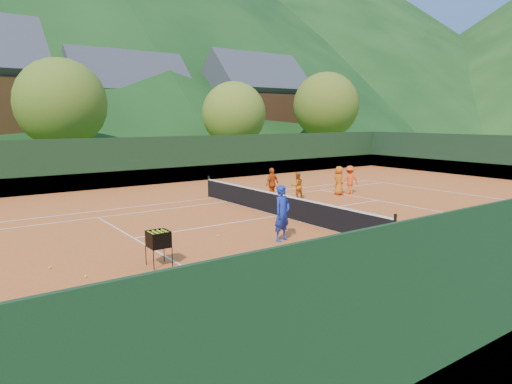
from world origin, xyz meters
TOP-DOWN VIEW (x-y plane):
  - ground at (0.00, 0.00)m, footprint 400.00×400.00m
  - clay_court at (0.00, 0.00)m, footprint 40.00×24.00m
  - mountain_far_right at (90.00, 150.00)m, footprint 260.00×260.00m
  - coach at (-2.41, -3.24)m, footprint 0.78×0.60m
  - student_a at (3.27, 2.61)m, footprint 0.77×0.65m
  - student_b at (2.18, 3.31)m, footprint 1.03×0.64m
  - student_c at (6.03, 2.36)m, footprint 0.88×0.71m
  - student_d at (6.72, 2.22)m, footprint 1.14×0.86m
  - tennis_ball_0 at (3.36, -0.87)m, footprint 0.07×0.07m
  - tennis_ball_1 at (-6.57, -8.16)m, footprint 0.07×0.07m
  - tennis_ball_2 at (-9.48, -1.82)m, footprint 0.07×0.07m
  - tennis_ball_3 at (0.64, -9.33)m, footprint 0.07×0.07m
  - tennis_ball_4 at (-3.93, -1.55)m, footprint 0.07×0.07m
  - tennis_ball_5 at (-5.11, -5.41)m, footprint 0.07×0.07m
  - tennis_ball_6 at (-6.62, -8.66)m, footprint 0.07×0.07m
  - tennis_ball_7 at (-7.69, -8.22)m, footprint 0.07×0.07m
  - tennis_ball_8 at (4.87, -1.65)m, footprint 0.07×0.07m
  - tennis_ball_9 at (5.84, -5.99)m, footprint 0.07×0.07m
  - tennis_ball_10 at (2.82, -7.46)m, footprint 0.07×0.07m
  - tennis_ball_11 at (-8.14, -6.45)m, footprint 0.07×0.07m
  - tennis_ball_12 at (-8.17, -8.34)m, footprint 0.07×0.07m
  - tennis_ball_13 at (-0.19, -1.65)m, footprint 0.07×0.07m
  - tennis_ball_14 at (-2.55, -3.19)m, footprint 0.07×0.07m
  - tennis_ball_15 at (-6.90, -4.12)m, footprint 0.07×0.07m
  - tennis_ball_16 at (-7.76, -7.79)m, footprint 0.07×0.07m
  - tennis_ball_17 at (-8.87, -3.13)m, footprint 0.07×0.07m
  - tennis_ball_19 at (1.12, -5.96)m, footprint 0.07×0.07m
  - tennis_ball_20 at (2.01, -6.41)m, footprint 0.07×0.07m
  - tennis_ball_21 at (-5.38, -6.66)m, footprint 0.07×0.07m
  - court_lines at (0.00, 0.00)m, footprint 23.83×11.03m
  - tennis_net at (0.00, 0.00)m, footprint 0.10×12.07m
  - perimeter_fence at (0.00, 0.00)m, footprint 40.40×24.24m
  - ball_hopper at (-6.91, -3.33)m, footprint 0.57×0.57m
  - chalet_mid at (6.00, 34.00)m, footprint 12.65×8.82m
  - chalet_right at (20.00, 30.00)m, footprint 11.50×8.82m
  - tree_b at (-4.00, 20.00)m, footprint 6.40×6.40m
  - tree_c at (10.00, 19.00)m, footprint 5.60×5.60m
  - tree_d at (22.00, 20.00)m, footprint 6.80×6.80m

SIDE VIEW (x-z plane):
  - ground at x=0.00m, z-range 0.00..0.00m
  - clay_court at x=0.00m, z-range 0.00..0.02m
  - court_lines at x=0.00m, z-range 0.02..0.03m
  - tennis_ball_0 at x=3.36m, z-range 0.02..0.09m
  - tennis_ball_1 at x=-6.57m, z-range 0.02..0.09m
  - tennis_ball_2 at x=-9.48m, z-range 0.02..0.09m
  - tennis_ball_3 at x=0.64m, z-range 0.02..0.09m
  - tennis_ball_4 at x=-3.93m, z-range 0.02..0.09m
  - tennis_ball_5 at x=-5.11m, z-range 0.02..0.09m
  - tennis_ball_6 at x=-6.62m, z-range 0.02..0.09m
  - tennis_ball_7 at x=-7.69m, z-range 0.02..0.09m
  - tennis_ball_8 at x=4.87m, z-range 0.02..0.09m
  - tennis_ball_9 at x=5.84m, z-range 0.02..0.09m
  - tennis_ball_10 at x=2.82m, z-range 0.02..0.09m
  - tennis_ball_11 at x=-8.14m, z-range 0.02..0.09m
  - tennis_ball_12 at x=-8.17m, z-range 0.02..0.09m
  - tennis_ball_13 at x=-0.19m, z-range 0.02..0.09m
  - tennis_ball_14 at x=-2.55m, z-range 0.02..0.09m
  - tennis_ball_15 at x=-6.90m, z-range 0.02..0.09m
  - tennis_ball_16 at x=-7.76m, z-range 0.02..0.09m
  - tennis_ball_17 at x=-8.87m, z-range 0.02..0.09m
  - tennis_ball_19 at x=1.12m, z-range 0.02..0.09m
  - tennis_ball_20 at x=2.01m, z-range 0.02..0.09m
  - tennis_ball_21 at x=-5.38m, z-range 0.02..0.09m
  - tennis_net at x=0.00m, z-range -0.03..1.07m
  - student_a at x=3.27m, z-range 0.02..1.43m
  - ball_hopper at x=-6.91m, z-range 0.27..1.27m
  - student_d at x=6.72m, z-range 0.02..1.58m
  - student_c at x=6.03m, z-range 0.02..1.58m
  - student_b at x=2.18m, z-range 0.02..1.66m
  - coach at x=-2.41m, z-range 0.02..1.92m
  - perimeter_fence at x=0.00m, z-range -0.23..2.77m
  - tree_c at x=10.00m, z-range 0.87..8.22m
  - chalet_mid at x=6.00m, z-range -0.74..10.72m
  - tree_b at x=-4.00m, z-range 0.99..9.39m
  - chalet_right at x=20.00m, z-range -0.70..11.21m
  - tree_d at x=22.00m, z-range 1.06..9.98m
  - mountain_far_right at x=90.00m, z-range 0.00..95.00m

